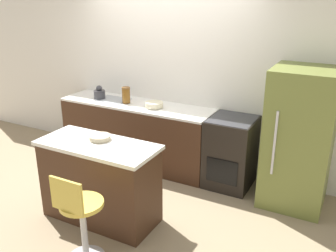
{
  "coord_description": "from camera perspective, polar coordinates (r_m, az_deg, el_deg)",
  "views": [
    {
      "loc": [
        2.43,
        -3.92,
        2.43
      ],
      "look_at": [
        0.55,
        -0.38,
        0.95
      ],
      "focal_mm": 40.0,
      "sensor_mm": 36.0,
      "label": 1
    }
  ],
  "objects": [
    {
      "name": "kitchen_island",
      "position": [
        4.18,
        -10.32,
        -8.31
      ],
      "size": [
        1.3,
        0.59,
        0.9
      ],
      "color": "#422819",
      "rests_on": "ground_plane"
    },
    {
      "name": "canister_jar",
      "position": [
        5.29,
        -6.41,
        4.73
      ],
      "size": [
        0.12,
        0.12,
        0.22
      ],
      "color": "brown",
      "rests_on": "back_counter"
    },
    {
      "name": "oven_range",
      "position": [
        4.87,
        9.52,
        -3.95
      ],
      "size": [
        0.57,
        0.62,
        0.91
      ],
      "color": "black",
      "rests_on": "ground_plane"
    },
    {
      "name": "ground_plane",
      "position": [
        5.21,
        -3.37,
        -7.54
      ],
      "size": [
        14.0,
        14.0,
        0.0
      ],
      "primitive_type": "plane",
      "color": "#998466"
    },
    {
      "name": "refrigerator",
      "position": [
        4.53,
        19.34,
        -1.85
      ],
      "size": [
        0.71,
        0.74,
        1.63
      ],
      "color": "olive",
      "rests_on": "ground_plane"
    },
    {
      "name": "kettle",
      "position": [
        5.57,
        -10.41,
        4.93
      ],
      "size": [
        0.17,
        0.17,
        0.19
      ],
      "color": "#333338",
      "rests_on": "back_counter"
    },
    {
      "name": "fruit_bowl",
      "position": [
        4.06,
        -10.32,
        -1.75
      ],
      "size": [
        0.23,
        0.23,
        0.05
      ],
      "color": "#C1B28E",
      "rests_on": "kitchen_island"
    },
    {
      "name": "wall_back",
      "position": [
        5.31,
        0.05,
        7.98
      ],
      "size": [
        8.0,
        0.06,
        2.6
      ],
      "color": "white",
      "rests_on": "ground_plane"
    },
    {
      "name": "mixing_bowl",
      "position": [
        5.08,
        -2.13,
        3.28
      ],
      "size": [
        0.24,
        0.24,
        0.07
      ],
      "color": "beige",
      "rests_on": "back_counter"
    },
    {
      "name": "back_counter",
      "position": [
        5.44,
        -4.76,
        -1.12
      ],
      "size": [
        2.26,
        0.61,
        0.91
      ],
      "color": "#422819",
      "rests_on": "ground_plane"
    },
    {
      "name": "stool_chair",
      "position": [
        3.58,
        -13.16,
        -13.73
      ],
      "size": [
        0.4,
        0.4,
        0.93
      ],
      "color": "#B7B7BC",
      "rests_on": "ground_plane"
    }
  ]
}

